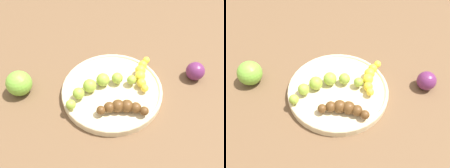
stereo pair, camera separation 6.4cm
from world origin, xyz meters
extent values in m
plane|color=brown|center=(0.00, 0.00, 0.00)|extent=(2.40, 2.40, 0.00)
cylinder|color=beige|center=(0.00, 0.00, 0.01)|extent=(0.27, 0.27, 0.02)
torus|color=beige|center=(0.00, 0.00, 0.02)|extent=(0.27, 0.27, 0.01)
sphere|color=#8CAD38|center=(0.01, -0.05, 0.04)|extent=(0.03, 0.03, 0.03)
sphere|color=#8CAD38|center=(0.02, -0.02, 0.04)|extent=(0.03, 0.03, 0.03)
sphere|color=#8CAD38|center=(0.02, 0.02, 0.04)|extent=(0.04, 0.04, 0.04)
sphere|color=#8CAD38|center=(0.00, 0.06, 0.04)|extent=(0.04, 0.04, 0.04)
sphere|color=#8CAD38|center=(-0.02, 0.09, 0.04)|extent=(0.03, 0.03, 0.03)
sphere|color=#8CAD38|center=(-0.06, 0.11, 0.04)|extent=(0.03, 0.03, 0.03)
sphere|color=#593819|center=(-0.09, -0.07, 0.04)|extent=(0.02, 0.02, 0.02)
sphere|color=#593819|center=(-0.08, -0.05, 0.04)|extent=(0.03, 0.03, 0.03)
sphere|color=#593819|center=(-0.07, -0.03, 0.04)|extent=(0.03, 0.03, 0.03)
sphere|color=#593819|center=(-0.07, -0.01, 0.04)|extent=(0.03, 0.03, 0.03)
sphere|color=#593819|center=(-0.07, 0.01, 0.04)|extent=(0.03, 0.03, 0.03)
sphere|color=#593819|center=(-0.08, 0.03, 0.04)|extent=(0.02, 0.02, 0.02)
sphere|color=yellow|center=(0.08, -0.11, 0.03)|extent=(0.02, 0.02, 0.02)
sphere|color=yellow|center=(0.07, -0.09, 0.03)|extent=(0.02, 0.02, 0.02)
sphere|color=yellow|center=(0.05, -0.08, 0.03)|extent=(0.03, 0.03, 0.03)
sphere|color=yellow|center=(0.03, -0.08, 0.03)|extent=(0.03, 0.03, 0.03)
sphere|color=yellow|center=(0.00, -0.08, 0.03)|extent=(0.02, 0.02, 0.02)
sphere|color=yellow|center=(-0.02, -0.08, 0.03)|extent=(0.02, 0.02, 0.02)
sphere|color=#72B238|center=(0.03, 0.24, 0.03)|extent=(0.07, 0.07, 0.07)
sphere|color=#662659|center=(0.04, -0.24, 0.03)|extent=(0.05, 0.05, 0.05)
camera|label=1|loc=(-0.42, 0.04, 0.52)|focal=39.11mm
camera|label=2|loc=(-0.42, -0.03, 0.52)|focal=39.11mm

